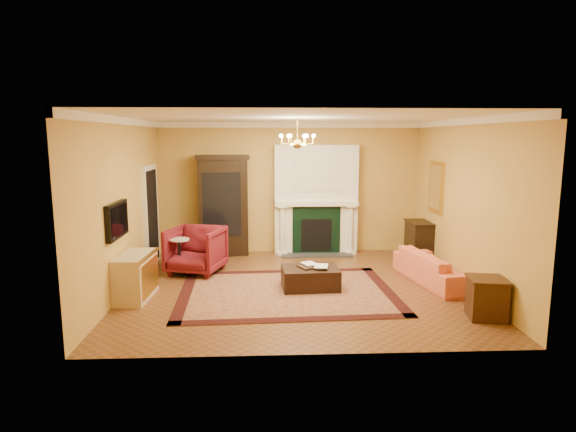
{
  "coord_description": "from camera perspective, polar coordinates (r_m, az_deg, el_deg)",
  "views": [
    {
      "loc": [
        -0.54,
        -8.35,
        2.67
      ],
      "look_at": [
        -0.15,
        0.3,
        1.25
      ],
      "focal_mm": 30.0,
      "sensor_mm": 36.0,
      "label": 1
    }
  ],
  "objects": [
    {
      "name": "commode",
      "position": [
        8.46,
        -17.63,
        -6.85
      ],
      "size": [
        0.53,
        1.04,
        0.75
      ],
      "primitive_type": "cube",
      "rotation": [
        0.0,
        0.0,
        -0.06
      ],
      "color": "#C6B190",
      "rests_on": "floor"
    },
    {
      "name": "ceiling",
      "position": [
        8.37,
        1.12,
        11.66
      ],
      "size": [
        6.0,
        5.5,
        0.02
      ],
      "primitive_type": "cube",
      "color": "white",
      "rests_on": "wall_back"
    },
    {
      "name": "console_table",
      "position": [
        10.88,
        15.24,
        -2.96
      ],
      "size": [
        0.44,
        0.75,
        0.83
      ],
      "primitive_type": "cube",
      "rotation": [
        0.0,
        0.0,
        0.02
      ],
      "color": "black",
      "rests_on": "floor"
    },
    {
      "name": "china_cabinet",
      "position": [
        11.0,
        -7.72,
        0.98
      ],
      "size": [
        1.14,
        0.64,
        2.18
      ],
      "primitive_type": "cube",
      "rotation": [
        0.0,
        0.0,
        0.13
      ],
      "color": "black",
      "rests_on": "floor"
    },
    {
      "name": "tv_panel",
      "position": [
        8.22,
        -19.59,
        -0.46
      ],
      "size": [
        0.09,
        0.95,
        0.58
      ],
      "color": "black",
      "rests_on": "wall_left"
    },
    {
      "name": "chandelier",
      "position": [
        8.37,
        1.11,
        8.91
      ],
      "size": [
        0.63,
        0.55,
        0.53
      ],
      "color": "gold",
      "rests_on": "ceiling"
    },
    {
      "name": "wingback_armchair",
      "position": [
        9.7,
        -10.87,
        -3.73
      ],
      "size": [
        1.21,
        1.16,
        1.01
      ],
      "primitive_type": "imported",
      "rotation": [
        0.0,
        0.0,
        -0.29
      ],
      "color": "maroon",
      "rests_on": "floor"
    },
    {
      "name": "coral_sofa",
      "position": [
        9.32,
        17.09,
        -5.29
      ],
      "size": [
        0.93,
        2.03,
        0.77
      ],
      "primitive_type": "imported",
      "rotation": [
        0.0,
        0.0,
        1.76
      ],
      "color": "#E86A49",
      "rests_on": "floor"
    },
    {
      "name": "ottoman_tray",
      "position": [
        8.61,
        2.69,
        -5.99
      ],
      "size": [
        0.5,
        0.45,
        0.03
      ],
      "primitive_type": "cube",
      "rotation": [
        0.0,
        0.0,
        0.44
      ],
      "color": "black",
      "rests_on": "leather_ottoman"
    },
    {
      "name": "wall_right",
      "position": [
        9.15,
        20.27,
        1.4
      ],
      "size": [
        0.02,
        5.5,
        3.0
      ],
      "primitive_type": "cube",
      "color": "gold",
      "rests_on": "floor"
    },
    {
      "name": "topiary_right",
      "position": [
        11.11,
        7.37,
        3.0
      ],
      "size": [
        0.16,
        0.16,
        0.42
      ],
      "color": "tan",
      "rests_on": "fireplace"
    },
    {
      "name": "topiary_left",
      "position": [
        10.96,
        0.46,
        3.13
      ],
      "size": [
        0.17,
        0.17,
        0.47
      ],
      "color": "tan",
      "rests_on": "fireplace"
    },
    {
      "name": "doorway",
      "position": [
        10.46,
        -15.91,
        0.04
      ],
      "size": [
        0.08,
        1.05,
        2.1
      ],
      "color": "silver",
      "rests_on": "wall_left"
    },
    {
      "name": "floor",
      "position": [
        8.78,
        1.06,
        -8.43
      ],
      "size": [
        6.0,
        5.5,
        0.02
      ],
      "primitive_type": "cube",
      "color": "brown",
      "rests_on": "ground"
    },
    {
      "name": "book_a",
      "position": [
        8.58,
        1.91,
        -4.91
      ],
      "size": [
        0.21,
        0.11,
        0.3
      ],
      "primitive_type": "imported",
      "rotation": [
        0.0,
        0.0,
        0.39
      ],
      "color": "gray",
      "rests_on": "ottoman_tray"
    },
    {
      "name": "wall_left",
      "position": [
        8.78,
        -18.91,
        1.17
      ],
      "size": [
        0.02,
        5.5,
        3.0
      ],
      "primitive_type": "cube",
      "color": "gold",
      "rests_on": "floor"
    },
    {
      "name": "book_b",
      "position": [
        8.5,
        3.17,
        -4.99
      ],
      "size": [
        0.23,
        0.06,
        0.32
      ],
      "primitive_type": "imported",
      "rotation": [
        0.0,
        0.0,
        -0.18
      ],
      "color": "gray",
      "rests_on": "ottoman_tray"
    },
    {
      "name": "wall_front",
      "position": [
        5.73,
        2.87,
        -2.45
      ],
      "size": [
        6.0,
        0.02,
        3.0
      ],
      "primitive_type": "cube",
      "color": "gold",
      "rests_on": "floor"
    },
    {
      "name": "leather_ottoman",
      "position": [
        8.63,
        2.64,
        -7.32
      ],
      "size": [
        1.03,
        0.77,
        0.37
      ],
      "primitive_type": "cube",
      "rotation": [
        0.0,
        0.0,
        0.06
      ],
      "color": "black",
      "rests_on": "oriental_rug"
    },
    {
      "name": "wall_back",
      "position": [
        11.18,
        0.18,
        3.33
      ],
      "size": [
        6.0,
        0.02,
        3.0
      ],
      "primitive_type": "cube",
      "color": "gold",
      "rests_on": "floor"
    },
    {
      "name": "pedestal_table",
      "position": [
        9.69,
        -12.74,
        -4.37
      ],
      "size": [
        0.4,
        0.4,
        0.71
      ],
      "color": "black",
      "rests_on": "floor"
    },
    {
      "name": "gilt_mirror",
      "position": [
        10.41,
        17.13,
        3.3
      ],
      "size": [
        0.06,
        0.76,
        1.05
      ],
      "color": "gold",
      "rests_on": "wall_right"
    },
    {
      "name": "oriental_rug",
      "position": [
        8.46,
        -0.11,
        -9.01
      ],
      "size": [
        3.81,
        2.93,
        0.01
      ],
      "primitive_type": "cube",
      "rotation": [
        0.0,
        0.0,
        0.04
      ],
      "color": "#4A0F10",
      "rests_on": "floor"
    },
    {
      "name": "end_table",
      "position": [
        7.82,
        22.47,
        -9.09
      ],
      "size": [
        0.58,
        0.58,
        0.58
      ],
      "primitive_type": "cube",
      "rotation": [
        0.0,
        0.0,
        -0.17
      ],
      "color": "#371E0F",
      "rests_on": "floor"
    },
    {
      "name": "fireplace",
      "position": [
        11.08,
        3.33,
        1.66
      ],
      "size": [
        1.9,
        0.7,
        2.5
      ],
      "color": "white",
      "rests_on": "wall_back"
    },
    {
      "name": "crown_molding",
      "position": [
        9.32,
        0.73,
        10.99
      ],
      "size": [
        6.0,
        5.5,
        0.12
      ],
      "color": "white",
      "rests_on": "ceiling"
    }
  ]
}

